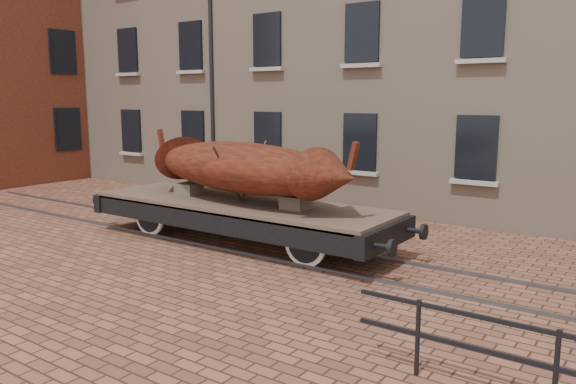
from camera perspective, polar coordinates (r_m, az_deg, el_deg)
The scene contains 4 objects.
ground at distance 12.09m, azimuth 6.55°, elevation -7.32°, with size 90.00×90.00×0.00m, color brown.
rail_track at distance 12.08m, azimuth 6.55°, elevation -7.18°, with size 30.00×1.52×0.06m.
flatcar_wagon at distance 13.61m, azimuth -5.01°, elevation -1.79°, with size 8.83×2.40×1.33m.
iron_boat at distance 13.38m, azimuth -4.77°, elevation 2.56°, with size 6.80×2.71×1.62m.
Camera 1 is at (5.50, -10.19, 3.47)m, focal length 35.00 mm.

